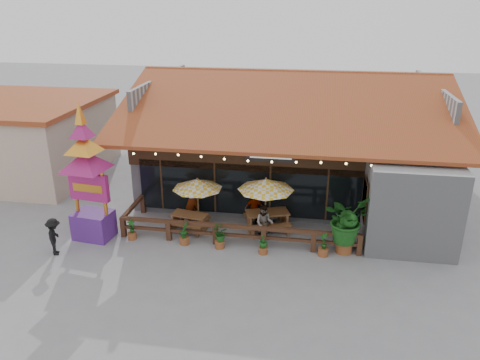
% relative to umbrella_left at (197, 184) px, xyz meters
% --- Properties ---
extents(ground, '(100.00, 100.00, 0.00)m').
position_rel_umbrella_left_xyz_m(ground, '(3.56, -0.91, -2.03)').
color(ground, gray).
rests_on(ground, ground).
extents(restaurant_building, '(15.50, 14.73, 6.09)m').
position_rel_umbrella_left_xyz_m(restaurant_building, '(3.82, 5.70, 0.18)').
color(restaurant_building, '#A1A1A5').
rests_on(restaurant_building, ground).
extents(patio_railing, '(10.00, 2.60, 0.92)m').
position_rel_umbrella_left_xyz_m(patio_railing, '(1.31, -1.17, -1.41)').
color(patio_railing, '#4D291B').
rests_on(patio_railing, ground).
extents(neighbor_building, '(8.40, 8.40, 4.22)m').
position_rel_umbrella_left_xyz_m(neighbor_building, '(-11.44, 5.09, 0.11)').
color(neighbor_building, '#C8B597').
rests_on(neighbor_building, ground).
extents(umbrella_left, '(2.87, 2.87, 2.32)m').
position_rel_umbrella_left_xyz_m(umbrella_left, '(0.00, 0.00, 0.00)').
color(umbrella_left, brown).
rests_on(umbrella_left, ground).
extents(umbrella_right, '(2.60, 2.60, 2.56)m').
position_rel_umbrella_left_xyz_m(umbrella_right, '(2.97, -0.09, 0.20)').
color(umbrella_right, brown).
rests_on(umbrella_right, ground).
extents(picnic_table_left, '(1.74, 1.57, 0.74)m').
position_rel_umbrella_left_xyz_m(picnic_table_left, '(-0.31, -0.34, -1.53)').
color(picnic_table_left, brown).
rests_on(picnic_table_left, ground).
extents(picnic_table_right, '(2.24, 2.09, 0.88)m').
position_rel_umbrella_left_xyz_m(picnic_table_right, '(3.04, 0.13, -1.43)').
color(picnic_table_right, brown).
rests_on(picnic_table_right, ground).
extents(thai_sign_tower, '(2.56, 2.56, 6.24)m').
position_rel_umbrella_left_xyz_m(thai_sign_tower, '(-4.13, -1.67, 1.27)').
color(thai_sign_tower, '#552383').
rests_on(thai_sign_tower, ground).
extents(tropical_plant, '(2.35, 2.36, 2.47)m').
position_rel_umbrella_left_xyz_m(tropical_plant, '(6.28, -1.26, -0.61)').
color(tropical_plant, brown).
rests_on(tropical_plant, ground).
extents(diner_a, '(0.86, 0.82, 1.98)m').
position_rel_umbrella_left_xyz_m(diner_a, '(-0.43, 0.62, -1.04)').
color(diner_a, '#3C2213').
rests_on(diner_a, ground).
extents(diner_b, '(0.79, 0.63, 1.57)m').
position_rel_umbrella_left_xyz_m(diner_b, '(3.01, -0.76, -1.24)').
color(diner_b, '#3C2213').
rests_on(diner_b, ground).
extents(diner_c, '(0.92, 0.49, 1.49)m').
position_rel_umbrella_left_xyz_m(diner_c, '(2.41, 0.66, -1.28)').
color(diner_c, '#3C2213').
rests_on(diner_c, ground).
extents(pedestrian, '(0.90, 1.13, 1.54)m').
position_rel_umbrella_left_xyz_m(pedestrian, '(-5.01, -3.24, -1.26)').
color(pedestrian, black).
rests_on(pedestrian, ground).
extents(planter_a, '(0.38, 0.36, 0.89)m').
position_rel_umbrella_left_xyz_m(planter_a, '(-2.50, -1.59, -1.65)').
color(planter_a, brown).
rests_on(planter_a, ground).
extents(planter_b, '(0.39, 0.39, 0.97)m').
position_rel_umbrella_left_xyz_m(planter_b, '(-0.20, -1.66, -1.59)').
color(planter_b, brown).
rests_on(planter_b, ground).
extents(planter_c, '(0.63, 0.56, 0.96)m').
position_rel_umbrella_left_xyz_m(planter_c, '(1.30, -1.73, -1.49)').
color(planter_c, brown).
rests_on(planter_c, ground).
extents(planter_d, '(0.46, 0.46, 0.88)m').
position_rel_umbrella_left_xyz_m(planter_d, '(3.10, -1.91, -1.60)').
color(planter_d, brown).
rests_on(planter_d, ground).
extents(planter_e, '(0.41, 0.42, 1.00)m').
position_rel_umbrella_left_xyz_m(planter_e, '(5.46, -1.68, -1.61)').
color(planter_e, brown).
rests_on(planter_e, ground).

